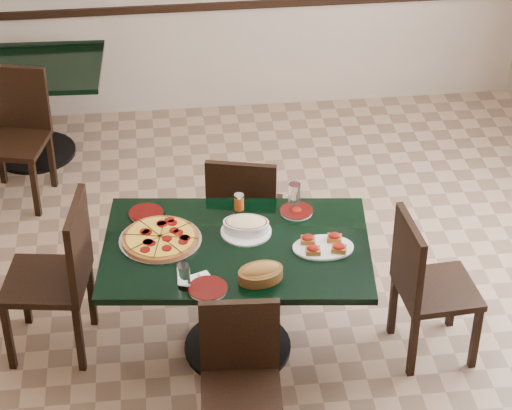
{
  "coord_description": "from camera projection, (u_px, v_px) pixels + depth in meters",
  "views": [
    {
      "loc": [
        -0.56,
        -4.66,
        3.96
      ],
      "look_at": [
        -0.01,
        0.0,
        0.83
      ],
      "focal_mm": 70.0,
      "sensor_mm": 36.0,
      "label": 1
    }
  ],
  "objects": [
    {
      "name": "chair_far",
      "position": [
        244.0,
        210.0,
        6.16
      ],
      "size": [
        0.52,
        0.52,
        0.91
      ],
      "rotation": [
        0.0,
        0.0,
        2.89
      ],
      "color": "black",
      "rests_on": "floor"
    },
    {
      "name": "back_chair_near",
      "position": [
        16.0,
        127.0,
        6.98
      ],
      "size": [
        0.54,
        0.54,
        0.95
      ],
      "rotation": [
        0.0,
        0.0,
        -0.25
      ],
      "color": "black",
      "rests_on": "floor"
    },
    {
      "name": "side_plate_far_r",
      "position": [
        296.0,
        211.0,
        5.71
      ],
      "size": [
        0.19,
        0.19,
        0.03
      ],
      "rotation": [
        0.0,
        0.0,
        -0.24
      ],
      "color": "white",
      "rests_on": "main_table"
    },
    {
      "name": "napkin_setting",
      "position": [
        200.0,
        282.0,
        5.18
      ],
      "size": [
        0.19,
        0.19,
        0.01
      ],
      "rotation": [
        0.0,
        0.0,
        0.37
      ],
      "color": "white",
      "rests_on": "main_table"
    },
    {
      "name": "main_table",
      "position": [
        237.0,
        272.0,
        5.55
      ],
      "size": [
        1.56,
        1.1,
        0.75
      ],
      "rotation": [
        0.0,
        0.0,
        -0.12
      ],
      "color": "black",
      "rests_on": "floor"
    },
    {
      "name": "water_glass_b",
      "position": [
        184.0,
        276.0,
        5.1
      ],
      "size": [
        0.07,
        0.07,
        0.14
      ],
      "primitive_type": "cylinder",
      "color": "white",
      "rests_on": "main_table"
    },
    {
      "name": "bread_basket",
      "position": [
        261.0,
        273.0,
        5.18
      ],
      "size": [
        0.28,
        0.22,
        0.1
      ],
      "rotation": [
        0.0,
        0.0,
        0.25
      ],
      "color": "brown",
      "rests_on": "main_table"
    },
    {
      "name": "chair_left",
      "position": [
        61.0,
        270.0,
        5.58
      ],
      "size": [
        0.53,
        0.53,
        0.99
      ],
      "rotation": [
        0.0,
        0.0,
        -1.72
      ],
      "color": "black",
      "rests_on": "floor"
    },
    {
      "name": "chair_near",
      "position": [
        241.0,
        374.0,
        5.0
      ],
      "size": [
        0.43,
        0.43,
        0.86
      ],
      "rotation": [
        0.0,
        0.0,
        -0.07
      ],
      "color": "black",
      "rests_on": "floor"
    },
    {
      "name": "lasagna_casserole",
      "position": [
        246.0,
        226.0,
        5.53
      ],
      "size": [
        0.28,
        0.28,
        0.09
      ],
      "rotation": [
        0.0,
        0.0,
        -0.17
      ],
      "color": "white",
      "rests_on": "main_table"
    },
    {
      "name": "pepperoni_pizza",
      "position": [
        160.0,
        238.0,
        5.47
      ],
      "size": [
        0.46,
        0.46,
        0.04
      ],
      "rotation": [
        0.0,
        0.0,
        -0.21
      ],
      "color": "silver",
      "rests_on": "main_table"
    },
    {
      "name": "chair_right",
      "position": [
        424.0,
        281.0,
        5.57
      ],
      "size": [
        0.46,
        0.46,
        0.92
      ],
      "rotation": [
        0.0,
        0.0,
        1.64
      ],
      "color": "black",
      "rests_on": "floor"
    },
    {
      "name": "room_shell",
      "position": [
        373.0,
        19.0,
        6.98
      ],
      "size": [
        5.5,
        5.5,
        5.5
      ],
      "color": "white",
      "rests_on": "floor"
    },
    {
      "name": "water_glass_a",
      "position": [
        294.0,
        195.0,
        5.73
      ],
      "size": [
        0.07,
        0.07,
        0.15
      ],
      "primitive_type": "cylinder",
      "color": "white",
      "rests_on": "main_table"
    },
    {
      "name": "pepper_shaker",
      "position": [
        239.0,
        202.0,
        5.72
      ],
      "size": [
        0.06,
        0.06,
        0.1
      ],
      "color": "#BA4B13",
      "rests_on": "main_table"
    },
    {
      "name": "side_plate_near",
      "position": [
        208.0,
        289.0,
        5.12
      ],
      "size": [
        0.21,
        0.21,
        0.02
      ],
      "rotation": [
        0.0,
        0.0,
        -0.13
      ],
      "color": "white",
      "rests_on": "main_table"
    },
    {
      "name": "back_table",
      "position": [
        26.0,
        93.0,
        7.44
      ],
      "size": [
        1.19,
        0.89,
        0.75
      ],
      "rotation": [
        0.0,
        0.0,
        -0.05
      ],
      "color": "black",
      "rests_on": "floor"
    },
    {
      "name": "side_plate_far_l",
      "position": [
        146.0,
        213.0,
        5.69
      ],
      "size": [
        0.2,
        0.2,
        0.02
      ],
      "rotation": [
        0.0,
        0.0,
        -0.43
      ],
      "color": "white",
      "rests_on": "main_table"
    },
    {
      "name": "bruschetta_platter",
      "position": [
        323.0,
        245.0,
        5.41
      ],
      "size": [
        0.34,
        0.24,
        0.05
      ],
      "rotation": [
        0.0,
        0.0,
        -0.04
      ],
      "color": "white",
      "rests_on": "main_table"
    },
    {
      "name": "floor",
      "position": [
        257.0,
        317.0,
        6.1
      ],
      "size": [
        5.5,
        5.5,
        0.0
      ],
      "primitive_type": "plane",
      "color": "#947355",
      "rests_on": "ground"
    }
  ]
}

